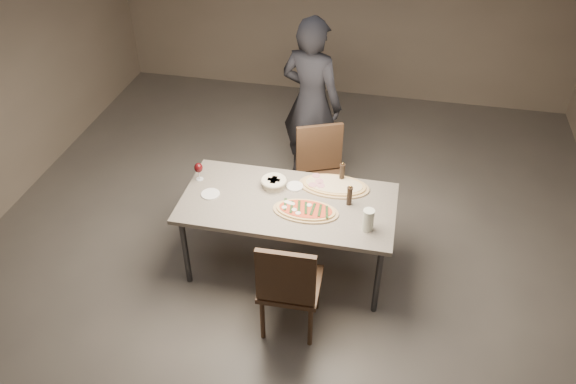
% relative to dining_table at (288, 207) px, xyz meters
% --- Properties ---
extents(room, '(7.00, 7.00, 7.00)m').
position_rel_dining_table_xyz_m(room, '(0.00, 0.00, 0.71)').
color(room, '#5C564F').
rests_on(room, ground).
extents(dining_table, '(1.80, 0.90, 0.75)m').
position_rel_dining_table_xyz_m(dining_table, '(0.00, 0.00, 0.00)').
color(dining_table, slate).
rests_on(dining_table, ground).
extents(zucchini_pizza, '(0.55, 0.30, 0.05)m').
position_rel_dining_table_xyz_m(zucchini_pizza, '(0.17, -0.11, 0.07)').
color(zucchini_pizza, tan).
rests_on(zucchini_pizza, dining_table).
extents(ham_pizza, '(0.62, 0.34, 0.04)m').
position_rel_dining_table_xyz_m(ham_pizza, '(0.35, 0.28, 0.07)').
color(ham_pizza, tan).
rests_on(ham_pizza, dining_table).
extents(bread_basket, '(0.23, 0.23, 0.08)m').
position_rel_dining_table_xyz_m(bread_basket, '(-0.16, 0.18, 0.11)').
color(bread_basket, beige).
rests_on(bread_basket, dining_table).
extents(oil_dish, '(0.15, 0.15, 0.02)m').
position_rel_dining_table_xyz_m(oil_dish, '(0.02, 0.21, 0.07)').
color(oil_dish, white).
rests_on(oil_dish, dining_table).
extents(pepper_mill_left, '(0.05, 0.05, 0.19)m').
position_rel_dining_table_xyz_m(pepper_mill_left, '(0.50, 0.07, 0.15)').
color(pepper_mill_left, black).
rests_on(pepper_mill_left, dining_table).
extents(pepper_mill_right, '(0.05, 0.05, 0.20)m').
position_rel_dining_table_xyz_m(pepper_mill_right, '(0.40, 0.38, 0.15)').
color(pepper_mill_right, black).
rests_on(pepper_mill_right, dining_table).
extents(carafe, '(0.09, 0.09, 0.19)m').
position_rel_dining_table_xyz_m(carafe, '(0.69, -0.21, 0.15)').
color(carafe, silver).
rests_on(carafe, dining_table).
extents(wine_glass, '(0.08, 0.08, 0.17)m').
position_rel_dining_table_xyz_m(wine_glass, '(-0.83, 0.15, 0.18)').
color(wine_glass, silver).
rests_on(wine_glass, dining_table).
extents(side_plate, '(0.16, 0.16, 0.01)m').
position_rel_dining_table_xyz_m(side_plate, '(-0.67, -0.05, 0.06)').
color(side_plate, white).
rests_on(side_plate, dining_table).
extents(chair_near, '(0.48, 0.48, 0.98)m').
position_rel_dining_table_xyz_m(chair_near, '(0.16, -0.73, -0.14)').
color(chair_near, '#3F2A1A').
rests_on(chair_near, ground).
extents(chair_far, '(0.62, 0.62, 0.99)m').
position_rel_dining_table_xyz_m(chair_far, '(0.17, 0.77, -0.14)').
color(chair_far, '#3F2A1A').
rests_on(chair_far, ground).
extents(diner, '(0.77, 0.63, 1.83)m').
position_rel_dining_table_xyz_m(diner, '(-0.06, 1.42, 0.22)').
color(diner, black).
rests_on(diner, ground).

